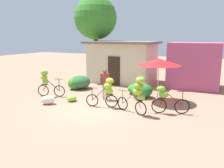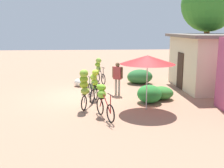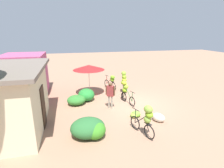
{
  "view_description": "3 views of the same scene",
  "coord_description": "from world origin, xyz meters",
  "px_view_note": "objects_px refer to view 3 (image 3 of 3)",
  "views": [
    {
      "loc": [
        5.33,
        -9.14,
        3.36
      ],
      "look_at": [
        0.11,
        1.65,
        0.9
      ],
      "focal_mm": 37.34,
      "sensor_mm": 36.0,
      "label": 1
    },
    {
      "loc": [
        12.99,
        0.34,
        3.3
      ],
      "look_at": [
        1.05,
        1.29,
        0.83
      ],
      "focal_mm": 43.34,
      "sensor_mm": 36.0,
      "label": 2
    },
    {
      "loc": [
        -9.94,
        3.91,
        4.47
      ],
      "look_at": [
        0.57,
        1.36,
        1.27
      ],
      "focal_mm": 28.3,
      "sensor_mm": 36.0,
      "label": 3
    }
  ],
  "objects_px": {
    "banana_pile_on_ground": "(135,114)",
    "person_vendor": "(110,93)",
    "market_umbrella": "(89,67)",
    "produce_sack": "(158,117)",
    "bicycle_leftmost": "(146,118)",
    "bicycle_center_loaded": "(124,80)",
    "bicycle_by_shop": "(111,81)",
    "shop_pink": "(25,75)",
    "building_low": "(6,99)",
    "bicycle_near_pile": "(126,90)"
  },
  "relations": [
    {
      "from": "shop_pink",
      "to": "person_vendor",
      "type": "xyz_separation_m",
      "value": [
        -3.91,
        -5.41,
        -0.47
      ]
    },
    {
      "from": "bicycle_center_loaded",
      "to": "shop_pink",
      "type": "bearing_deg",
      "value": 77.93
    },
    {
      "from": "bicycle_near_pile",
      "to": "person_vendor",
      "type": "height_order",
      "value": "person_vendor"
    },
    {
      "from": "bicycle_center_loaded",
      "to": "banana_pile_on_ground",
      "type": "height_order",
      "value": "bicycle_center_loaded"
    },
    {
      "from": "person_vendor",
      "to": "bicycle_leftmost",
      "type": "bearing_deg",
      "value": -165.68
    },
    {
      "from": "bicycle_leftmost",
      "to": "bicycle_near_pile",
      "type": "distance_m",
      "value": 4.02
    },
    {
      "from": "bicycle_near_pile",
      "to": "person_vendor",
      "type": "xyz_separation_m",
      "value": [
        -0.73,
        1.2,
        0.15
      ]
    },
    {
      "from": "market_umbrella",
      "to": "bicycle_by_shop",
      "type": "bearing_deg",
      "value": -65.51
    },
    {
      "from": "market_umbrella",
      "to": "produce_sack",
      "type": "relative_size",
      "value": 3.21
    },
    {
      "from": "banana_pile_on_ground",
      "to": "bicycle_near_pile",
      "type": "bearing_deg",
      "value": -3.55
    },
    {
      "from": "bicycle_near_pile",
      "to": "bicycle_leftmost",
      "type": "bearing_deg",
      "value": 174.85
    },
    {
      "from": "shop_pink",
      "to": "produce_sack",
      "type": "distance_m",
      "value": 9.7
    },
    {
      "from": "bicycle_near_pile",
      "to": "produce_sack",
      "type": "bearing_deg",
      "value": -163.59
    },
    {
      "from": "market_umbrella",
      "to": "person_vendor",
      "type": "height_order",
      "value": "market_umbrella"
    },
    {
      "from": "building_low",
      "to": "bicycle_leftmost",
      "type": "relative_size",
      "value": 3.25
    },
    {
      "from": "banana_pile_on_ground",
      "to": "person_vendor",
      "type": "xyz_separation_m",
      "value": [
        1.41,
        1.06,
        0.86
      ]
    },
    {
      "from": "bicycle_leftmost",
      "to": "bicycle_center_loaded",
      "type": "height_order",
      "value": "bicycle_center_loaded"
    },
    {
      "from": "building_low",
      "to": "bicycle_near_pile",
      "type": "bearing_deg",
      "value": -73.3
    },
    {
      "from": "shop_pink",
      "to": "market_umbrella",
      "type": "bearing_deg",
      "value": -105.93
    },
    {
      "from": "bicycle_near_pile",
      "to": "bicycle_center_loaded",
      "type": "relative_size",
      "value": 0.9
    },
    {
      "from": "banana_pile_on_ground",
      "to": "produce_sack",
      "type": "bearing_deg",
      "value": -127.48
    },
    {
      "from": "bicycle_center_loaded",
      "to": "bicycle_by_shop",
      "type": "bearing_deg",
      "value": 32.97
    },
    {
      "from": "shop_pink",
      "to": "person_vendor",
      "type": "height_order",
      "value": "shop_pink"
    },
    {
      "from": "bicycle_by_shop",
      "to": "person_vendor",
      "type": "xyz_separation_m",
      "value": [
        -3.47,
        0.9,
        0.28
      ]
    },
    {
      "from": "building_low",
      "to": "bicycle_by_shop",
      "type": "xyz_separation_m",
      "value": [
        4.65,
        -6.06,
        -0.79
      ]
    },
    {
      "from": "banana_pile_on_ground",
      "to": "person_vendor",
      "type": "height_order",
      "value": "person_vendor"
    },
    {
      "from": "market_umbrella",
      "to": "produce_sack",
      "type": "distance_m",
      "value": 5.95
    },
    {
      "from": "bicycle_by_shop",
      "to": "banana_pile_on_ground",
      "type": "xyz_separation_m",
      "value": [
        -4.88,
        -0.17,
        -0.59
      ]
    },
    {
      "from": "shop_pink",
      "to": "bicycle_leftmost",
      "type": "xyz_separation_m",
      "value": [
        -7.18,
        -6.25,
        -0.58
      ]
    },
    {
      "from": "bicycle_leftmost",
      "to": "produce_sack",
      "type": "distance_m",
      "value": 1.78
    },
    {
      "from": "bicycle_leftmost",
      "to": "person_vendor",
      "type": "height_order",
      "value": "person_vendor"
    },
    {
      "from": "market_umbrella",
      "to": "bicycle_center_loaded",
      "type": "height_order",
      "value": "market_umbrella"
    },
    {
      "from": "person_vendor",
      "to": "building_low",
      "type": "bearing_deg",
      "value": 102.89
    },
    {
      "from": "market_umbrella",
      "to": "bicycle_leftmost",
      "type": "relative_size",
      "value": 1.46
    },
    {
      "from": "bicycle_center_loaded",
      "to": "bicycle_by_shop",
      "type": "distance_m",
      "value": 1.29
    },
    {
      "from": "bicycle_leftmost",
      "to": "produce_sack",
      "type": "relative_size",
      "value": 2.2
    },
    {
      "from": "bicycle_center_loaded",
      "to": "produce_sack",
      "type": "relative_size",
      "value": 2.41
    },
    {
      "from": "building_low",
      "to": "banana_pile_on_ground",
      "type": "distance_m",
      "value": 6.38
    },
    {
      "from": "market_umbrella",
      "to": "bicycle_near_pile",
      "type": "relative_size",
      "value": 1.48
    },
    {
      "from": "building_low",
      "to": "produce_sack",
      "type": "xyz_separation_m",
      "value": [
        -0.99,
        -7.21,
        -1.3
      ]
    },
    {
      "from": "shop_pink",
      "to": "banana_pile_on_ground",
      "type": "relative_size",
      "value": 4.36
    },
    {
      "from": "bicycle_center_loaded",
      "to": "banana_pile_on_ground",
      "type": "relative_size",
      "value": 2.3
    },
    {
      "from": "bicycle_leftmost",
      "to": "banana_pile_on_ground",
      "type": "xyz_separation_m",
      "value": [
        1.86,
        -0.23,
        -0.76
      ]
    },
    {
      "from": "shop_pink",
      "to": "market_umbrella",
      "type": "xyz_separation_m",
      "value": [
        -1.28,
        -4.47,
        0.59
      ]
    },
    {
      "from": "market_umbrella",
      "to": "produce_sack",
      "type": "height_order",
      "value": "market_umbrella"
    },
    {
      "from": "bicycle_by_shop",
      "to": "person_vendor",
      "type": "height_order",
      "value": "person_vendor"
    },
    {
      "from": "shop_pink",
      "to": "banana_pile_on_ground",
      "type": "height_order",
      "value": "shop_pink"
    },
    {
      "from": "bicycle_leftmost",
      "to": "market_umbrella",
      "type": "bearing_deg",
      "value": 16.77
    },
    {
      "from": "building_low",
      "to": "banana_pile_on_ground",
      "type": "relative_size",
      "value": 6.82
    },
    {
      "from": "building_low",
      "to": "bicycle_near_pile",
      "type": "relative_size",
      "value": 3.3
    }
  ]
}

